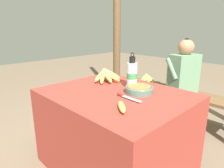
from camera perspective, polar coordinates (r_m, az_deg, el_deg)
name	(u,v)px	position (r m, az deg, el deg)	size (l,w,h in m)	color
ground_plane	(115,165)	(1.92, 0.92, -22.09)	(12.00, 12.00, 0.00)	#75604C
market_counter	(115,131)	(1.73, 0.98, -13.16)	(1.13, 0.91, 0.68)	maroon
banana_bunch_ripe	(107,75)	(1.88, -1.52, 2.59)	(0.21, 0.31, 0.14)	#4C381E
serving_bowl	(139,89)	(1.59, 7.73, -1.44)	(0.22, 0.22, 0.05)	#4C6B5B
water_bottle	(132,75)	(1.68, 5.71, 2.65)	(0.09, 0.09, 0.30)	silver
loose_banana_front	(122,107)	(1.26, 2.81, -6.51)	(0.17, 0.15, 0.04)	#E0C64C
knife	(125,97)	(1.47, 3.87, -3.64)	(0.23, 0.04, 0.02)	#BCBCC1
wooden_bench	(175,94)	(2.66, 17.47, -2.88)	(1.73, 0.32, 0.42)	brown
seated_vendor	(180,76)	(2.55, 18.89, 2.18)	(0.46, 0.43, 1.06)	#473828
banana_bunch_green	(147,78)	(2.85, 9.98, 1.56)	(0.19, 0.29, 0.14)	#4C381E
support_post_near	(117,15)	(3.36, 1.43, 19.07)	(0.12, 0.12, 2.73)	brown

